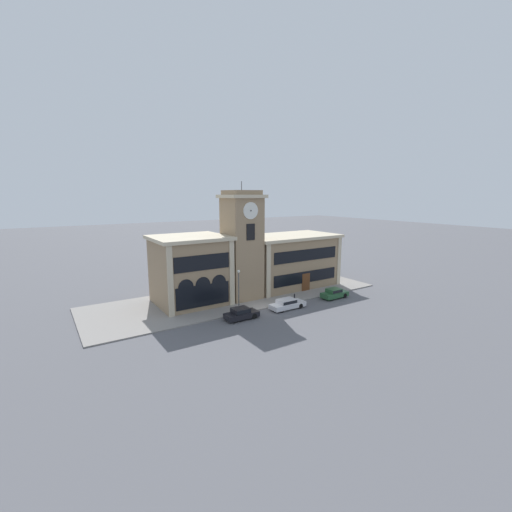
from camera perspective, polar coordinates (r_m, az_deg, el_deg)
The scene contains 10 objects.
ground_plane at distance 45.01m, azimuth 1.54°, elevation -8.86°, with size 300.00×300.00×0.00m, color #56565B.
sidewalk_kerb at distance 50.51m, azimuth -2.89°, elevation -6.64°, with size 42.64×13.72×0.15m.
clock_tower at distance 47.98m, azimuth -2.35°, elevation 1.79°, with size 5.27×5.27×16.48m.
town_hall_left_wing at distance 47.00m, azimuth -10.91°, elevation -2.30°, with size 9.73×8.86×9.28m.
town_hall_right_wing at distance 55.59m, azimuth 5.60°, elevation -0.74°, with size 15.44×8.86×8.35m.
parked_car_near at distance 41.42m, azimuth -2.48°, elevation -9.50°, with size 4.11×1.79×1.40m.
parked_car_mid at distance 45.15m, azimuth 5.21°, elevation -7.91°, with size 4.88×1.85×1.32m.
parked_car_far at distance 50.67m, azimuth 12.92°, elevation -6.05°, with size 4.13×1.72×1.42m.
street_lamp at distance 42.67m, azimuth -2.90°, elevation -4.71°, with size 0.36×0.36×5.39m.
bollard at distance 47.92m, azimuth 6.43°, elevation -6.88°, with size 0.18×0.18×1.06m.
Camera 1 is at (-24.11, -35.06, 14.66)m, focal length 24.00 mm.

